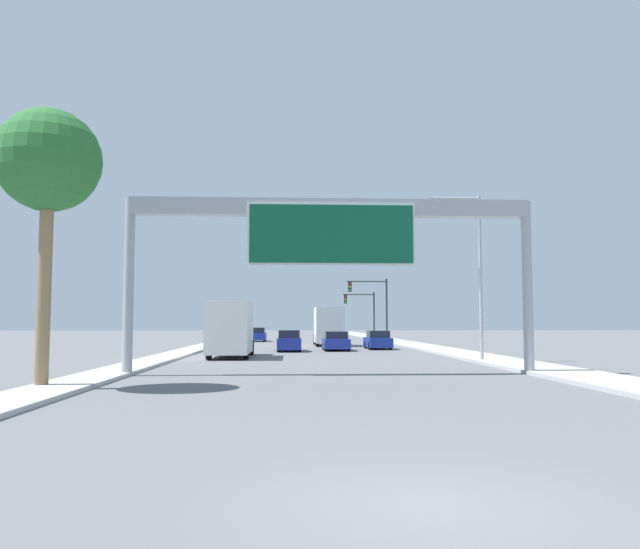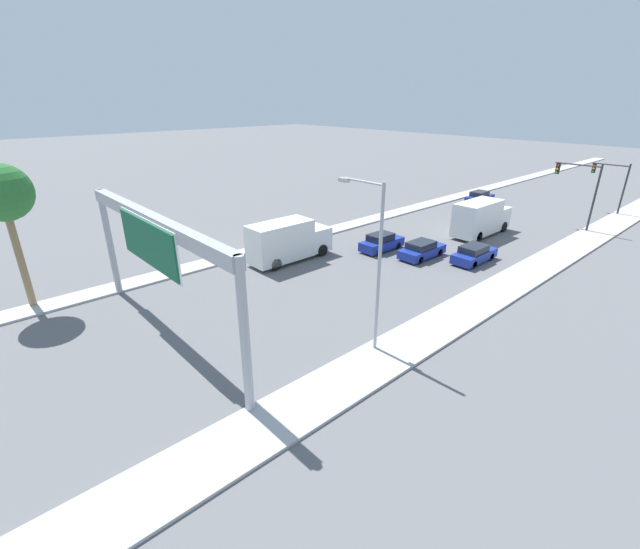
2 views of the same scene
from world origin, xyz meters
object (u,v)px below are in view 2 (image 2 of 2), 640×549
object	(u,v)px
car_mid_right	(422,250)
street_lamp_right	(374,255)
car_far_left	(474,254)
traffic_light_near_intersection	(582,185)
palm_tree_foreground	(2,195)
car_near_center	(480,197)
sign_gantry	(152,239)
car_mid_center	(381,242)
traffic_light_mid_block	(613,180)
truck_box_primary	(481,218)
truck_box_secondary	(287,241)

from	to	relation	value
car_mid_right	street_lamp_right	xyz separation A→B (m)	(6.48, -13.78, 4.67)
car_far_left	car_mid_right	distance (m)	4.20
traffic_light_near_intersection	palm_tree_foreground	world-z (taller)	palm_tree_foreground
car_near_center	sign_gantry	bearing A→B (deg)	-83.16
sign_gantry	street_lamp_right	size ratio (longest dim) A/B	1.86
sign_gantry	car_mid_center	size ratio (longest dim) A/B	3.91
sign_gantry	traffic_light_mid_block	bearing A→B (deg)	81.77
car_mid_right	traffic_light_near_intersection	world-z (taller)	traffic_light_near_intersection
car_far_left	palm_tree_foreground	distance (m)	33.00
car_mid_right	traffic_light_mid_block	bearing A→B (deg)	79.10
car_far_left	truck_box_primary	size ratio (longest dim) A/B	0.60
car_near_center	street_lamp_right	size ratio (longest dim) A/B	0.49
palm_tree_foreground	traffic_light_near_intersection	bearing A→B (deg)	69.45
palm_tree_foreground	street_lamp_right	xyz separation A→B (m)	(17.87, 12.59, -1.99)
palm_tree_foreground	street_lamp_right	size ratio (longest dim) A/B	1.02
traffic_light_mid_block	traffic_light_near_intersection	bearing A→B (deg)	-90.29
sign_gantry	traffic_light_near_intersection	distance (m)	40.76
truck_box_primary	car_mid_right	bearing A→B (deg)	-90.00
car_near_center	truck_box_primary	size ratio (longest dim) A/B	0.59
car_far_left	traffic_light_mid_block	xyz separation A→B (m)	(2.00, 26.22, 3.18)
truck_box_secondary	traffic_light_near_intersection	world-z (taller)	traffic_light_near_intersection
truck_box_primary	street_lamp_right	size ratio (longest dim) A/B	0.83
car_far_left	car_mid_right	world-z (taller)	car_far_left
truck_box_primary	traffic_light_mid_block	bearing A→B (deg)	73.89
truck_box_secondary	traffic_light_near_intersection	distance (m)	30.21
truck_box_secondary	traffic_light_mid_block	bearing A→B (deg)	71.51
car_far_left	truck_box_primary	bearing A→B (deg)	115.99
sign_gantry	car_mid_right	distance (m)	22.25
truck_box_secondary	car_near_center	bearing A→B (deg)	90.00
car_near_center	truck_box_secondary	world-z (taller)	truck_box_secondary
car_mid_center	street_lamp_right	bearing A→B (deg)	-51.81
traffic_light_mid_block	palm_tree_foreground	world-z (taller)	palm_tree_foreground
traffic_light_mid_block	car_near_center	bearing A→B (deg)	-153.13
street_lamp_right	truck_box_secondary	bearing A→B (deg)	159.90
car_mid_right	truck_box_primary	world-z (taller)	truck_box_primary
car_mid_right	truck_box_primary	distance (m)	9.56
car_far_left	car_near_center	bearing A→B (deg)	117.83
car_mid_right	traffic_light_mid_block	world-z (taller)	traffic_light_mid_block
truck_box_secondary	palm_tree_foreground	distance (m)	18.92
truck_box_primary	street_lamp_right	bearing A→B (deg)	-74.44
sign_gantry	car_far_left	bearing A→B (deg)	77.60
sign_gantry	street_lamp_right	world-z (taller)	street_lamp_right
truck_box_primary	car_mid_center	bearing A→B (deg)	-108.29
sign_gantry	car_near_center	bearing A→B (deg)	96.84
car_mid_right	truck_box_secondary	xyz separation A→B (m)	(-7.00, -8.84, 1.03)
car_mid_center	traffic_light_near_intersection	bearing A→B (deg)	65.50
truck_box_primary	street_lamp_right	distance (m)	24.43
truck_box_secondary	palm_tree_foreground	xyz separation A→B (m)	(-4.39, -17.53, 5.63)
truck_box_primary	truck_box_secondary	world-z (taller)	truck_box_primary
truck_box_secondary	traffic_light_near_intersection	bearing A→B (deg)	65.55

